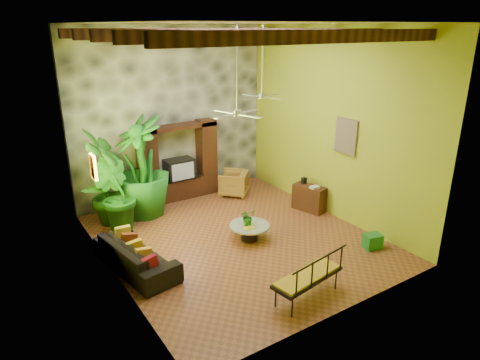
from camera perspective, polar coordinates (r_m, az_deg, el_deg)
ground at (r=10.68m, az=-0.61°, el=-7.70°), size 7.00×7.00×0.00m
ceiling at (r=9.46m, az=-0.72°, el=20.22°), size 6.00×7.00×0.02m
back_wall at (r=12.79m, az=-9.20°, el=8.63°), size 6.00×0.02×5.00m
left_wall at (r=8.61m, az=-17.78°, el=2.40°), size 0.02×7.00×5.00m
right_wall at (r=11.61m, az=12.04°, el=7.31°), size 0.02×7.00×5.00m
stone_accent_wall at (r=12.74m, az=-9.08°, el=8.59°), size 5.98×0.10×4.98m
ceiling_beams at (r=9.46m, az=-0.72°, el=18.89°), size 5.95×5.36×0.22m
entertainment_center at (r=12.86m, az=-8.15°, el=1.66°), size 2.40×0.55×2.30m
ceiling_fan_front at (r=9.15m, az=-0.39°, el=10.17°), size 1.28×1.28×1.86m
ceiling_fan_back at (r=11.46m, az=2.94°, el=12.13°), size 1.28×1.28×1.86m
wall_art_mask at (r=9.66m, az=-18.96°, el=1.65°), size 0.06×0.32×0.55m
wall_art_painting at (r=11.23m, az=13.97°, el=5.67°), size 0.06×0.70×0.90m
sofa at (r=9.53m, az=-13.70°, el=-9.70°), size 1.24×2.38×0.66m
wicker_armchair at (r=13.16m, az=-0.86°, el=-0.41°), size 1.16×1.16×0.76m
tall_plant_a at (r=11.40m, az=-17.50°, el=0.26°), size 1.51×1.64×2.59m
tall_plant_b at (r=11.16m, az=-16.33°, el=-2.01°), size 1.32×1.30×1.87m
tall_plant_c at (r=11.78m, az=-13.05°, el=1.75°), size 1.65×1.65×2.76m
coffee_table at (r=10.48m, az=1.27°, el=-6.70°), size 0.98×0.98×0.40m
centerpiece_plant at (r=10.35m, az=1.05°, el=-4.93°), size 0.39×0.34×0.40m
yellow_tray at (r=10.24m, az=1.29°, el=-6.39°), size 0.25×0.19×0.03m
iron_bench at (r=8.32m, az=9.37°, el=-12.42°), size 1.59×0.79×0.57m
side_console at (r=12.21m, az=9.18°, el=-2.40°), size 0.63×0.98×0.73m
green_bin at (r=10.61m, az=17.26°, el=-7.81°), size 0.46×0.38×0.35m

